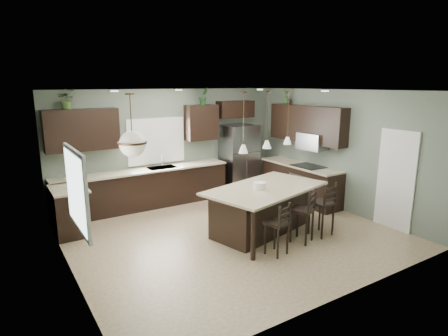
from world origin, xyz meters
TOP-DOWN VIEW (x-y plane):
  - ground at (0.00, 0.00)m, footprint 6.00×6.00m
  - pantry_door at (2.98, -1.55)m, footprint 0.04×0.82m
  - window_back at (-0.40, 2.73)m, footprint 1.35×0.02m
  - window_left at (-2.98, -0.80)m, footprint 0.02×1.10m
  - left_return_cabs at (-2.70, 1.70)m, footprint 0.60×0.90m
  - left_return_countertop at (-2.68, 1.70)m, footprint 0.66×0.96m
  - back_lower_cabs at (-0.85, 2.45)m, footprint 4.20×0.60m
  - back_countertop at (-0.85, 2.43)m, footprint 4.20×0.66m
  - sink_inset at (-0.40, 2.43)m, footprint 0.70×0.45m
  - faucet at (-0.40, 2.40)m, footprint 0.02×0.02m
  - back_upper_left at (-2.15, 2.58)m, footprint 1.55×0.34m
  - back_upper_right at (0.80, 2.58)m, footprint 0.85×0.34m
  - fridge_header at (1.85, 2.58)m, footprint 1.05×0.34m
  - right_lower_cabs at (2.70, 0.87)m, footprint 0.60×2.35m
  - right_countertop at (2.68, 0.87)m, footprint 0.66×2.35m
  - cooktop at (2.68, 0.60)m, footprint 0.58×0.75m
  - wall_oven_front at (2.40, 0.60)m, footprint 0.01×0.72m
  - right_upper_cabs at (2.83, 0.87)m, footprint 0.34×2.35m
  - microwave at (2.78, 0.60)m, footprint 0.40×0.75m
  - refrigerator at (1.83, 2.37)m, footprint 0.90×0.74m
  - kitchen_island at (0.64, -0.29)m, footprint 2.71×1.95m
  - serving_dish at (0.45, -0.34)m, footprint 0.24×0.24m
  - bar_stool_left at (0.15, -1.22)m, footprint 0.42×0.42m
  - bar_stool_center at (0.91, -1.06)m, footprint 0.50×0.50m
  - bar_stool_right at (1.45, -1.02)m, footprint 0.44×0.44m
  - pendant_left at (-0.03, -0.46)m, footprint 0.17×0.17m
  - pendant_center at (0.64, -0.29)m, footprint 0.17×0.17m
  - pendant_right at (1.32, -0.11)m, footprint 0.17×0.17m
  - chandelier at (-2.08, -0.49)m, footprint 0.43×0.43m
  - plant_back_left at (-2.40, 2.55)m, footprint 0.42×0.37m
  - plant_back_right at (0.85, 2.55)m, footprint 0.24×0.19m
  - plant_right_wall at (2.80, 1.62)m, footprint 0.27×0.27m
  - room_shell at (0.00, 0.00)m, footprint 6.00×6.00m

SIDE VIEW (x-z plane):
  - ground at x=0.00m, z-range 0.00..0.00m
  - left_return_cabs at x=-2.70m, z-range 0.00..0.90m
  - back_lower_cabs at x=-0.85m, z-range 0.00..0.90m
  - right_lower_cabs at x=2.70m, z-range 0.00..0.90m
  - wall_oven_front at x=2.40m, z-range 0.15..0.75m
  - kitchen_island at x=0.64m, z-range 0.00..0.92m
  - bar_stool_left at x=0.15m, z-range 0.00..0.95m
  - bar_stool_center at x=0.91m, z-range 0.00..1.04m
  - bar_stool_right at x=1.45m, z-range 0.00..1.09m
  - left_return_countertop at x=-2.68m, z-range 0.90..0.94m
  - back_countertop at x=-0.85m, z-range 0.90..0.94m
  - right_countertop at x=2.68m, z-range 0.90..0.94m
  - refrigerator at x=1.83m, z-range 0.00..1.85m
  - sink_inset at x=-0.40m, z-range 0.93..0.94m
  - cooktop at x=2.68m, z-range 0.93..0.95m
  - serving_dish at x=0.45m, z-range 0.92..1.06m
  - pantry_door at x=2.98m, z-range 0.00..2.04m
  - faucet at x=-0.40m, z-range 0.94..1.22m
  - window_back at x=-0.40m, z-range 1.05..2.05m
  - window_left at x=-2.98m, z-range 1.05..2.05m
  - microwave at x=2.78m, z-range 1.35..1.75m
  - room_shell at x=0.00m, z-range -1.30..4.70m
  - back_upper_left at x=-2.15m, z-range 1.50..2.40m
  - back_upper_right at x=0.80m, z-range 1.50..2.40m
  - right_upper_cabs at x=2.83m, z-range 1.50..2.40m
  - fridge_header at x=1.85m, z-range 2.02..2.48m
  - pendant_left at x=-0.03m, z-range 1.70..2.80m
  - pendant_center at x=0.64m, z-range 1.70..2.80m
  - pendant_right at x=1.32m, z-range 1.70..2.80m
  - chandelier at x=-2.08m, z-range 1.85..2.80m
  - plant_right_wall at x=2.80m, z-range 2.40..2.76m
  - plant_back_left at x=-2.40m, z-range 2.40..2.82m
  - plant_back_right at x=0.85m, z-range 2.40..2.83m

